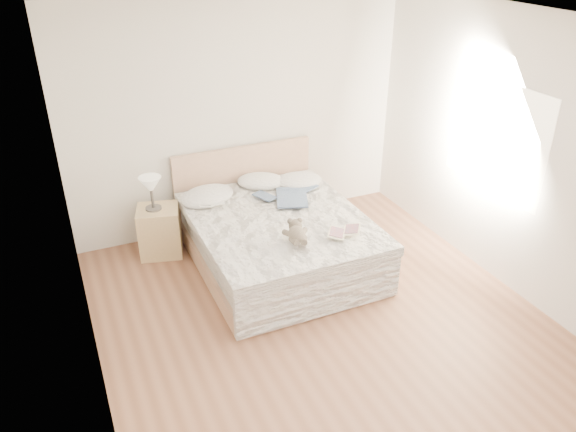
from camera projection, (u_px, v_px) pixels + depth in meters
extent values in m
cube|color=brown|center=(326.00, 324.00, 5.25)|extent=(4.00, 4.50, 0.00)
cube|color=white|center=(338.00, 23.00, 3.98)|extent=(4.00, 4.50, 0.00)
cube|color=silver|center=(239.00, 116.00, 6.42)|extent=(4.00, 0.02, 2.70)
cube|color=silver|center=(542.00, 374.00, 2.80)|extent=(4.00, 0.02, 2.70)
cube|color=silver|center=(76.00, 245.00, 3.89)|extent=(0.02, 4.50, 2.70)
cube|color=silver|center=(517.00, 157.00, 5.33)|extent=(0.02, 4.50, 2.70)
cube|color=white|center=(496.00, 137.00, 5.52)|extent=(0.02, 1.30, 1.10)
cube|color=tan|center=(278.00, 255.00, 6.13)|extent=(1.68, 2.08, 0.20)
cube|color=silver|center=(277.00, 236.00, 6.01)|extent=(1.60, 2.00, 0.30)
cube|color=silver|center=(279.00, 222.00, 5.88)|extent=(1.72, 2.05, 0.10)
cube|color=tan|center=(244.00, 185.00, 6.78)|extent=(1.70, 0.06, 1.00)
cube|color=tan|center=(160.00, 231.00, 6.24)|extent=(0.54, 0.50, 0.56)
cylinder|color=#4A4541|center=(154.00, 208.00, 6.09)|extent=(0.17, 0.17, 0.02)
cylinder|color=#423C38|center=(152.00, 197.00, 6.03)|extent=(0.03, 0.03, 0.24)
cone|color=silver|center=(151.00, 185.00, 5.96)|extent=(0.30, 0.30, 0.17)
ellipsoid|color=silver|center=(207.00, 196.00, 6.20)|extent=(0.72, 0.59, 0.19)
ellipsoid|color=white|center=(261.00, 181.00, 6.55)|extent=(0.68, 0.62, 0.17)
ellipsoid|color=white|center=(299.00, 180.00, 6.57)|extent=(0.61, 0.48, 0.17)
cube|color=white|center=(211.00, 202.00, 6.09)|extent=(0.32, 0.25, 0.02)
cube|color=#F9F0C9|center=(344.00, 232.00, 5.51)|extent=(0.41, 0.39, 0.02)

